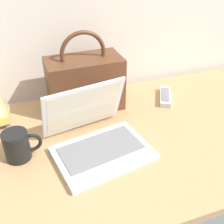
{
  "coord_description": "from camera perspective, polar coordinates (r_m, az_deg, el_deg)",
  "views": [
    {
      "loc": [
        -0.31,
        -0.72,
        0.65
      ],
      "look_at": [
        -0.06,
        0.0,
        0.15
      ],
      "focal_mm": 43.22,
      "sensor_mm": 36.0,
      "label": 1
    }
  ],
  "objects": [
    {
      "name": "remote_control_far",
      "position": [
        1.24,
        11.18,
        3.25
      ],
      "size": [
        0.12,
        0.16,
        0.02
      ],
      "color": "#B7B7B7",
      "rests_on": "desk"
    },
    {
      "name": "laptop",
      "position": [
        0.93,
        -3.41,
        -5.23
      ],
      "size": [
        0.35,
        0.34,
        0.21
      ],
      "color": "silver",
      "rests_on": "desk"
    },
    {
      "name": "desk",
      "position": [
        1.01,
        3.04,
        -5.81
      ],
      "size": [
        1.6,
        0.76,
        0.03
      ],
      "color": "tan",
      "rests_on": "ground"
    },
    {
      "name": "coffee_mug",
      "position": [
        0.93,
        -19.31,
        -6.63
      ],
      "size": [
        0.12,
        0.08,
        0.1
      ],
      "color": "black",
      "rests_on": "desk"
    },
    {
      "name": "handbag",
      "position": [
        1.12,
        -5.74,
        6.24
      ],
      "size": [
        0.3,
        0.16,
        0.33
      ],
      "color": "#59331E",
      "rests_on": "desk"
    }
  ]
}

